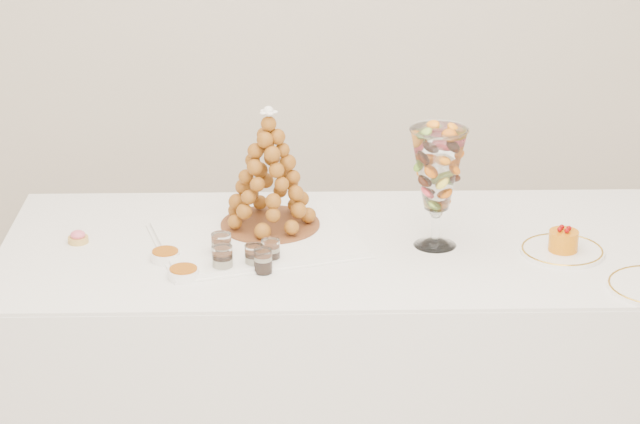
{
  "coord_description": "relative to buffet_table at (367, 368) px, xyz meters",
  "views": [
    {
      "loc": [
        -0.08,
        -2.97,
        2.28
      ],
      "look_at": [
        -0.02,
        0.22,
        0.99
      ],
      "focal_mm": 70.0,
      "sensor_mm": 36.0,
      "label": 1
    }
  ],
  "objects": [
    {
      "name": "verrine_a",
      "position": [
        -0.43,
        -0.1,
        0.45
      ],
      "size": [
        0.07,
        0.07,
        0.08
      ],
      "primitive_type": "cylinder",
      "rotation": [
        0.0,
        0.0,
        0.16
      ],
      "color": "white",
      "rests_on": "buffet_table"
    },
    {
      "name": "ramekin_back",
      "position": [
        -0.59,
        -0.1,
        0.43
      ],
      "size": [
        0.08,
        0.08,
        0.03
      ],
      "primitive_type": "cylinder",
      "color": "white",
      "rests_on": "buffet_table"
    },
    {
      "name": "verrine_b",
      "position": [
        -0.33,
        -0.17,
        0.45
      ],
      "size": [
        0.06,
        0.06,
        0.07
      ],
      "primitive_type": "cylinder",
      "rotation": [
        0.0,
        0.0,
        0.06
      ],
      "color": "white",
      "rests_on": "buffet_table"
    },
    {
      "name": "cake_plate",
      "position": [
        0.55,
        -0.07,
        0.42
      ],
      "size": [
        0.24,
        0.24,
        0.01
      ],
      "primitive_type": "cylinder",
      "color": "white",
      "rests_on": "buffet_table"
    },
    {
      "name": "macaron_vase",
      "position": [
        0.19,
        -0.01,
        0.64
      ],
      "size": [
        0.16,
        0.16,
        0.36
      ],
      "color": "white",
      "rests_on": "buffet_table"
    },
    {
      "name": "mousse_cake",
      "position": [
        0.55,
        -0.08,
        0.45
      ],
      "size": [
        0.08,
        0.08,
        0.07
      ],
      "color": "orange",
      "rests_on": "cake_plate"
    },
    {
      "name": "croquembouche",
      "position": [
        -0.29,
        0.11,
        0.61
      ],
      "size": [
        0.3,
        0.3,
        0.37
      ],
      "rotation": [
        0.0,
        0.0,
        0.13
      ],
      "color": "brown",
      "rests_on": "lace_tray"
    },
    {
      "name": "lace_tray",
      "position": [
        -0.33,
        0.02,
        0.42
      ],
      "size": [
        0.66,
        0.56,
        0.02
      ],
      "primitive_type": "cube",
      "rotation": [
        0.0,
        0.0,
        0.29
      ],
      "color": "white",
      "rests_on": "buffet_table"
    },
    {
      "name": "verrine_c",
      "position": [
        -0.29,
        -0.13,
        0.45
      ],
      "size": [
        0.06,
        0.06,
        0.07
      ],
      "primitive_type": "cylinder",
      "rotation": [
        0.0,
        0.0,
        -0.1
      ],
      "color": "white",
      "rests_on": "buffet_table"
    },
    {
      "name": "buffet_table",
      "position": [
        0.0,
        0.0,
        0.0
      ],
      "size": [
        2.17,
        0.87,
        0.82
      ],
      "rotation": [
        0.0,
        0.0,
        0.0
      ],
      "color": "white",
      "rests_on": "ground"
    },
    {
      "name": "verrine_e",
      "position": [
        -0.31,
        -0.19,
        0.45
      ],
      "size": [
        0.06,
        0.06,
        0.07
      ],
      "primitive_type": "cylinder",
      "rotation": [
        0.0,
        0.0,
        0.26
      ],
      "color": "white",
      "rests_on": "buffet_table"
    },
    {
      "name": "pink_tart",
      "position": [
        -0.86,
        0.03,
        0.43
      ],
      "size": [
        0.06,
        0.06,
        0.04
      ],
      "color": "tan",
      "rests_on": "buffet_table"
    },
    {
      "name": "verrine_d",
      "position": [
        -0.42,
        -0.19,
        0.45
      ],
      "size": [
        0.07,
        0.07,
        0.08
      ],
      "primitive_type": "cylinder",
      "rotation": [
        0.0,
        0.0,
        0.29
      ],
      "color": "white",
      "rests_on": "buffet_table"
    },
    {
      "name": "ramekin_front",
      "position": [
        -0.52,
        -0.22,
        0.43
      ],
      "size": [
        0.09,
        0.09,
        0.03
      ],
      "primitive_type": "cylinder",
      "color": "white",
      "rests_on": "buffet_table"
    }
  ]
}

